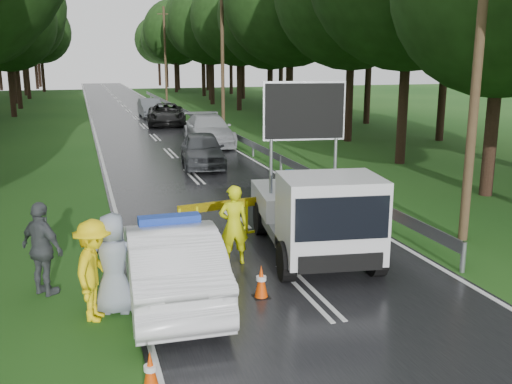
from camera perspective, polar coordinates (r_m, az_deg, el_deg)
name	(u,v)px	position (r m, az deg, el deg)	size (l,w,h in m)	color
ground	(308,292)	(11.86, 5.20, -9.90)	(160.00, 160.00, 0.00)	#164213
road	(144,126)	(40.54, -11.17, 6.48)	(7.00, 140.00, 0.02)	black
guardrail	(197,117)	(40.71, -5.93, 7.45)	(0.12, 60.06, 0.70)	gray
utility_pole_near	(480,40)	(15.30, 21.47, 13.93)	(1.40, 0.24, 10.00)	#463220
utility_pole_mid	(222,51)	(39.20, -3.38, 13.88)	(1.40, 0.24, 10.00)	#463220
utility_pole_far	(165,54)	(64.74, -9.07, 13.51)	(1.40, 0.24, 10.00)	#463220
police_sedan	(171,262)	(11.29, -8.52, -6.92)	(1.84, 4.81, 1.72)	white
work_truck	(315,212)	(13.56, 5.97, -2.01)	(2.92, 5.33, 4.04)	gray
barrier	(222,210)	(14.98, -3.40, -1.80)	(2.42, 0.42, 1.01)	yellow
officer	(234,225)	(13.01, -2.25, -3.34)	(0.68, 0.45, 1.87)	#D6E20C
civilian	(291,207)	(14.45, 3.53, -1.53)	(0.94, 0.73, 1.94)	blue
bystander_left	(94,270)	(10.72, -15.88, -7.55)	(1.21, 0.70, 1.88)	yellow
bystander_mid	(42,249)	(12.12, -20.57, -5.35)	(1.12, 0.47, 1.92)	#44474C
bystander_right	(114,264)	(10.89, -14.06, -6.98)	(0.94, 0.61, 1.92)	gray
queue_car_first	(202,150)	(24.97, -5.39, 4.25)	(1.78, 4.42, 1.50)	#383B3F
queue_car_second	(209,130)	(31.29, -4.77, 6.20)	(2.27, 5.59, 1.62)	#A5A7AD
queue_car_third	(166,114)	(40.81, -8.96, 7.67)	(2.53, 5.49, 1.53)	black
queue_car_fourth	(150,108)	(46.69, -10.53, 8.28)	(1.57, 4.50, 1.48)	#464A4F
cone_near_left	(150,373)	(8.60, -10.51, -17.33)	(0.30, 0.30, 0.64)	black
cone_center	(261,282)	(11.41, 0.52, -8.99)	(0.32, 0.32, 0.69)	black
cone_far	(283,211)	(16.60, 2.69, -1.91)	(0.30, 0.30, 0.64)	black
cone_left_mid	(174,242)	(13.89, -8.19, -4.99)	(0.32, 0.32, 0.69)	black
cone_right	(336,211)	(16.69, 8.00, -1.92)	(0.30, 0.30, 0.64)	black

